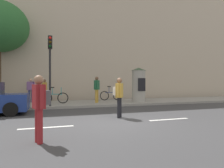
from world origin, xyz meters
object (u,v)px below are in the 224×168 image
object	(u,v)px
traffic_light	(50,59)
pedestrian_in_light_jacket	(31,88)
bicycle_leaning	(55,98)
pedestrian_with_backpack	(97,87)
pedestrian_in_dark_shirt	(44,88)
pedestrian_near_pole	(119,94)
poster_column	(139,84)
bicycle_upright	(111,95)
pedestrian_in_red_top	(40,103)

from	to	relation	value
traffic_light	pedestrian_in_light_jacket	distance (m)	3.72
bicycle_leaning	pedestrian_with_backpack	bearing A→B (deg)	-8.36
traffic_light	pedestrian_in_light_jacket	size ratio (longest dim) A/B	2.43
pedestrian_in_dark_shirt	pedestrian_with_backpack	xyz separation A→B (m)	(3.38, -1.96, 0.09)
pedestrian_in_light_jacket	pedestrian_with_backpack	world-z (taller)	pedestrian_with_backpack
pedestrian_in_light_jacket	pedestrian_with_backpack	size ratio (longest dim) A/B	0.94
traffic_light	pedestrian_near_pole	bearing A→B (deg)	-57.00
poster_column	pedestrian_near_pole	bearing A→B (deg)	-124.08
traffic_light	pedestrian_with_backpack	world-z (taller)	traffic_light
pedestrian_near_pole	bicycle_upright	bearing A→B (deg)	74.14
traffic_light	pedestrian_near_pole	distance (m)	5.28
pedestrian_near_pole	pedestrian_in_light_jacket	world-z (taller)	pedestrian_in_light_jacket
pedestrian_near_pole	pedestrian_in_dark_shirt	size ratio (longest dim) A/B	1.07
pedestrian_in_light_jacket	pedestrian_in_dark_shirt	distance (m)	0.91
pedestrian_in_red_top	pedestrian_in_dark_shirt	bearing A→B (deg)	88.56
poster_column	bicycle_leaning	distance (m)	5.87
traffic_light	poster_column	size ratio (longest dim) A/B	1.66
pedestrian_in_red_top	traffic_light	bearing A→B (deg)	85.68
pedestrian_in_red_top	bicycle_leaning	size ratio (longest dim) A/B	0.98
poster_column	pedestrian_near_pole	xyz separation A→B (m)	(-3.43, -5.08, -0.36)
bicycle_leaning	bicycle_upright	distance (m)	4.51
poster_column	bicycle_upright	size ratio (longest dim) A/B	1.38
pedestrian_with_backpack	bicycle_upright	world-z (taller)	pedestrian_with_backpack
traffic_light	pedestrian_in_dark_shirt	bearing A→B (deg)	94.96
pedestrian_near_pole	bicycle_leaning	distance (m)	6.23
traffic_light	bicycle_upright	distance (m)	5.99
pedestrian_in_red_top	pedestrian_with_backpack	bearing A→B (deg)	66.23
pedestrian_with_backpack	bicycle_leaning	world-z (taller)	pedestrian_with_backpack
traffic_light	pedestrian_with_backpack	size ratio (longest dim) A/B	2.29
pedestrian_with_backpack	bicycle_leaning	bearing A→B (deg)	171.64
pedestrian_with_backpack	bicycle_upright	size ratio (longest dim) A/B	1.00
pedestrian_in_light_jacket	pedestrian_with_backpack	xyz separation A→B (m)	(4.28, -1.85, 0.07)
pedestrian_near_pole	bicycle_upright	xyz separation A→B (m)	(2.00, 7.03, -0.49)
pedestrian_in_light_jacket	pedestrian_in_red_top	bearing A→B (deg)	-86.35
pedestrian_near_pole	poster_column	bearing A→B (deg)	55.92
bicycle_upright	traffic_light	bearing A→B (deg)	-148.40
pedestrian_in_light_jacket	pedestrian_with_backpack	bearing A→B (deg)	-23.41
poster_column	bicycle_upright	world-z (taller)	poster_column
poster_column	pedestrian_near_pole	world-z (taller)	poster_column
traffic_light	pedestrian_in_dark_shirt	xyz separation A→B (m)	(-0.28, 3.17, -1.79)
traffic_light	pedestrian_with_backpack	bearing A→B (deg)	21.29
bicycle_leaning	pedestrian_in_light_jacket	bearing A→B (deg)	136.64
pedestrian_with_backpack	bicycle_leaning	distance (m)	2.85
poster_column	pedestrian_with_backpack	xyz separation A→B (m)	(-3.02, 0.28, -0.20)
pedestrian_in_dark_shirt	bicycle_leaning	distance (m)	1.78
traffic_light	bicycle_leaning	distance (m)	2.88
traffic_light	bicycle_leaning	world-z (taller)	traffic_light
pedestrian_in_dark_shirt	poster_column	bearing A→B (deg)	-19.28
pedestrian_in_light_jacket	pedestrian_in_dark_shirt	world-z (taller)	pedestrian_in_light_jacket
bicycle_leaning	poster_column	bearing A→B (deg)	-6.73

